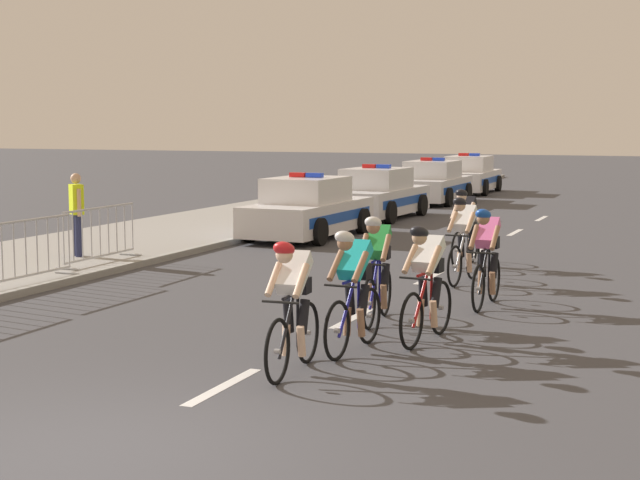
{
  "coord_description": "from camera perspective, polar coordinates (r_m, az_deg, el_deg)",
  "views": [
    {
      "loc": [
        4.81,
        -6.74,
        2.8
      ],
      "look_at": [
        -0.55,
        6.41,
        1.1
      ],
      "focal_mm": 55.27,
      "sensor_mm": 36.0,
      "label": 1
    }
  ],
  "objects": [
    {
      "name": "police_car_second",
      "position": [
        28.92,
        3.34,
        2.6
      ],
      "size": [
        2.13,
        4.47,
        1.59
      ],
      "color": "silver",
      "rests_on": "ground"
    },
    {
      "name": "police_car_nearest",
      "position": [
        24.02,
        -0.71,
        1.75
      ],
      "size": [
        2.09,
        4.45,
        1.59
      ],
      "color": "white",
      "rests_on": "ground"
    },
    {
      "name": "cyclist_fifth",
      "position": [
        15.12,
        9.62,
        -0.93
      ],
      "size": [
        0.42,
        1.72,
        1.56
      ],
      "color": "black",
      "rests_on": "ground"
    },
    {
      "name": "police_car_furthest",
      "position": [
        39.82,
        8.64,
        3.69
      ],
      "size": [
        2.08,
        4.44,
        1.59
      ],
      "color": "white",
      "rests_on": "ground"
    },
    {
      "name": "crowd_barrier_rear",
      "position": [
        19.39,
        -12.62,
        0.28
      ],
      "size": [
        0.52,
        2.32,
        1.07
      ],
      "color": "#B7BABF",
      "rests_on": "sidewalk_slab"
    },
    {
      "name": "ground_plane",
      "position": [
        8.74,
        -12.92,
        -12.02
      ],
      "size": [
        160.0,
        160.0,
        0.0
      ],
      "primitive_type": "plane",
      "color": "#424247"
    },
    {
      "name": "cyclist_third",
      "position": [
        12.59,
        6.18,
        -2.42
      ],
      "size": [
        0.45,
        1.72,
        1.56
      ],
      "color": "black",
      "rests_on": "ground"
    },
    {
      "name": "cyclist_lead",
      "position": [
        10.95,
        -1.6,
        -3.77
      ],
      "size": [
        0.43,
        1.72,
        1.56
      ],
      "color": "black",
      "rests_on": "ground"
    },
    {
      "name": "sidewalk_slab",
      "position": [
        24.47,
        -9.24,
        0.3
      ],
      "size": [
        4.69,
        60.0,
        0.12
      ],
      "primitive_type": "cube",
      "color": "gray",
      "rests_on": "ground"
    },
    {
      "name": "kerb_edge",
      "position": [
        23.38,
        -4.5,
        0.08
      ],
      "size": [
        0.16,
        60.0,
        0.13
      ],
      "primitive_type": "cube",
      "color": "#9E9E99",
      "rests_on": "ground"
    },
    {
      "name": "cyclist_sixth",
      "position": [
        17.32,
        8.34,
        0.07
      ],
      "size": [
        0.44,
        1.72,
        1.56
      ],
      "color": "black",
      "rests_on": "ground"
    },
    {
      "name": "police_car_third",
      "position": [
        34.66,
        6.57,
        3.26
      ],
      "size": [
        2.01,
        4.41,
        1.59
      ],
      "color": "silver",
      "rests_on": "ground"
    },
    {
      "name": "cyclist_second",
      "position": [
        11.98,
        1.93,
        -2.86
      ],
      "size": [
        0.43,
        1.72,
        1.56
      ],
      "color": "black",
      "rests_on": "ground"
    },
    {
      "name": "cyclist_seventh",
      "position": [
        19.44,
        8.39,
        0.8
      ],
      "size": [
        0.43,
        1.72,
        1.56
      ],
      "color": "black",
      "rests_on": "ground"
    },
    {
      "name": "crowd_barrier_middle",
      "position": [
        17.2,
        -16.67,
        -0.66
      ],
      "size": [
        0.55,
        2.32,
        1.07
      ],
      "color": "#B7BABF",
      "rests_on": "sidewalk_slab"
    },
    {
      "name": "cyclist_fourth",
      "position": [
        13.76,
        3.33,
        -1.6
      ],
      "size": [
        0.45,
        1.72,
        1.56
      ],
      "color": "black",
      "rests_on": "ground"
    },
    {
      "name": "spectator_closest",
      "position": [
        20.32,
        -13.91,
        1.77
      ],
      "size": [
        0.45,
        0.4,
        1.68
      ],
      "color": "#23284C",
      "rests_on": "sidewalk_slab"
    },
    {
      "name": "lane_markings_centre",
      "position": [
        17.96,
        6.35,
        -2.18
      ],
      "size": [
        0.14,
        25.6,
        0.01
      ],
      "color": "white",
      "rests_on": "ground"
    }
  ]
}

